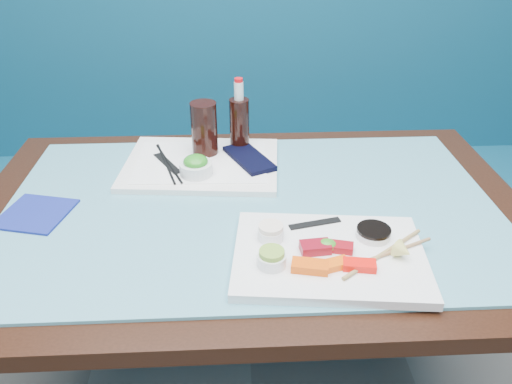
{
  "coord_description": "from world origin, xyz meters",
  "views": [
    {
      "loc": [
        -0.04,
        0.4,
        1.42
      ],
      "look_at": [
        0.01,
        1.44,
        0.8
      ],
      "focal_mm": 35.0,
      "sensor_mm": 36.0,
      "label": 1
    }
  ],
  "objects_px": {
    "seaweed_bowl": "(196,169)",
    "serving_tray": "(202,164)",
    "blue_napkin": "(36,214)",
    "cola_bottle_body": "(239,126)",
    "dining_table": "(251,234)",
    "booth_bench": "(244,176)",
    "sashimi_plate": "(329,256)",
    "cola_glass": "(204,129)"
  },
  "relations": [
    {
      "from": "seaweed_bowl",
      "to": "serving_tray",
      "type": "bearing_deg",
      "value": 82.41
    },
    {
      "from": "blue_napkin",
      "to": "seaweed_bowl",
      "type": "bearing_deg",
      "value": 21.89
    },
    {
      "from": "cola_bottle_body",
      "to": "dining_table",
      "type": "bearing_deg",
      "value": -85.95
    },
    {
      "from": "serving_tray",
      "to": "cola_bottle_body",
      "type": "distance_m",
      "value": 0.16
    },
    {
      "from": "blue_napkin",
      "to": "dining_table",
      "type": "bearing_deg",
      "value": 2.02
    },
    {
      "from": "booth_bench",
      "to": "dining_table",
      "type": "height_order",
      "value": "booth_bench"
    },
    {
      "from": "booth_bench",
      "to": "seaweed_bowl",
      "type": "height_order",
      "value": "booth_bench"
    },
    {
      "from": "dining_table",
      "to": "seaweed_bowl",
      "type": "distance_m",
      "value": 0.23
    },
    {
      "from": "sashimi_plate",
      "to": "cola_bottle_body",
      "type": "height_order",
      "value": "cola_bottle_body"
    },
    {
      "from": "dining_table",
      "to": "cola_glass",
      "type": "xyz_separation_m",
      "value": [
        -0.12,
        0.26,
        0.18
      ]
    },
    {
      "from": "cola_glass",
      "to": "cola_bottle_body",
      "type": "relative_size",
      "value": 0.94
    },
    {
      "from": "seaweed_bowl",
      "to": "cola_bottle_body",
      "type": "xyz_separation_m",
      "value": [
        0.12,
        0.17,
        0.05
      ]
    },
    {
      "from": "dining_table",
      "to": "sashimi_plate",
      "type": "bearing_deg",
      "value": -55.55
    },
    {
      "from": "booth_bench",
      "to": "cola_glass",
      "type": "distance_m",
      "value": 0.76
    },
    {
      "from": "dining_table",
      "to": "seaweed_bowl",
      "type": "height_order",
      "value": "seaweed_bowl"
    },
    {
      "from": "dining_table",
      "to": "sashimi_plate",
      "type": "distance_m",
      "value": 0.29
    },
    {
      "from": "cola_bottle_body",
      "to": "blue_napkin",
      "type": "distance_m",
      "value": 0.6
    },
    {
      "from": "cola_glass",
      "to": "sashimi_plate",
      "type": "bearing_deg",
      "value": -60.53
    },
    {
      "from": "booth_bench",
      "to": "blue_napkin",
      "type": "distance_m",
      "value": 1.08
    },
    {
      "from": "sashimi_plate",
      "to": "cola_bottle_body",
      "type": "relative_size",
      "value": 2.44
    },
    {
      "from": "booth_bench",
      "to": "dining_table",
      "type": "bearing_deg",
      "value": -90.0
    },
    {
      "from": "sashimi_plate",
      "to": "cola_glass",
      "type": "relative_size",
      "value": 2.6
    },
    {
      "from": "sashimi_plate",
      "to": "serving_tray",
      "type": "height_order",
      "value": "sashimi_plate"
    },
    {
      "from": "seaweed_bowl",
      "to": "blue_napkin",
      "type": "bearing_deg",
      "value": -158.11
    },
    {
      "from": "sashimi_plate",
      "to": "booth_bench",
      "type": "bearing_deg",
      "value": 104.36
    },
    {
      "from": "seaweed_bowl",
      "to": "cola_bottle_body",
      "type": "bearing_deg",
      "value": 54.15
    },
    {
      "from": "sashimi_plate",
      "to": "serving_tray",
      "type": "xyz_separation_m",
      "value": [
        -0.29,
        0.44,
        -0.0
      ]
    },
    {
      "from": "cola_glass",
      "to": "blue_napkin",
      "type": "bearing_deg",
      "value": -144.79
    },
    {
      "from": "booth_bench",
      "to": "seaweed_bowl",
      "type": "distance_m",
      "value": 0.83
    },
    {
      "from": "serving_tray",
      "to": "cola_glass",
      "type": "xyz_separation_m",
      "value": [
        0.01,
        0.05,
        0.09
      ]
    },
    {
      "from": "cola_bottle_body",
      "to": "sashimi_plate",
      "type": "bearing_deg",
      "value": -71.49
    },
    {
      "from": "booth_bench",
      "to": "dining_table",
      "type": "relative_size",
      "value": 2.14
    },
    {
      "from": "dining_table",
      "to": "cola_glass",
      "type": "height_order",
      "value": "cola_glass"
    },
    {
      "from": "booth_bench",
      "to": "serving_tray",
      "type": "height_order",
      "value": "booth_bench"
    },
    {
      "from": "serving_tray",
      "to": "cola_bottle_body",
      "type": "relative_size",
      "value": 2.6
    },
    {
      "from": "seaweed_bowl",
      "to": "cola_glass",
      "type": "relative_size",
      "value": 0.58
    },
    {
      "from": "sashimi_plate",
      "to": "blue_napkin",
      "type": "height_order",
      "value": "sashimi_plate"
    },
    {
      "from": "cola_bottle_body",
      "to": "serving_tray",
      "type": "bearing_deg",
      "value": -140.24
    },
    {
      "from": "booth_bench",
      "to": "sashimi_plate",
      "type": "distance_m",
      "value": 1.15
    },
    {
      "from": "seaweed_bowl",
      "to": "cola_bottle_body",
      "type": "height_order",
      "value": "cola_bottle_body"
    },
    {
      "from": "cola_glass",
      "to": "booth_bench",
      "type": "bearing_deg",
      "value": 78.0
    },
    {
      "from": "serving_tray",
      "to": "cola_glass",
      "type": "distance_m",
      "value": 0.1
    }
  ]
}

